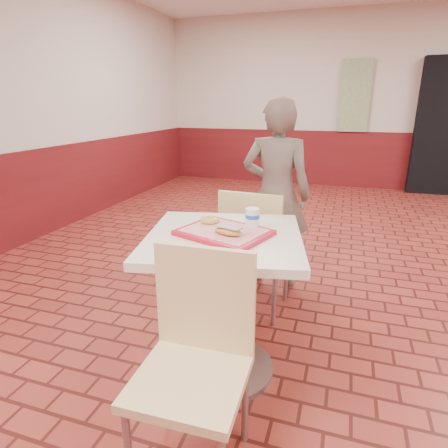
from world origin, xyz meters
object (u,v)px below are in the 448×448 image
(customer, at_px, (276,195))
(ring_donut, at_px, (210,220))
(main_table, at_px, (224,282))
(chair_main_front, at_px, (196,351))
(long_john_donut, at_px, (228,231))
(paper_cup, at_px, (252,217))
(chair_main_back, at_px, (254,247))
(serving_tray, at_px, (224,232))

(customer, xyz_separation_m, ring_donut, (-0.16, -1.14, 0.11))
(main_table, distance_m, ring_donut, 0.35)
(chair_main_front, distance_m, ring_donut, 0.76)
(main_table, relative_size, ring_donut, 8.23)
(chair_main_front, relative_size, long_john_donut, 5.82)
(main_table, height_order, paper_cup, paper_cup)
(chair_main_back, bearing_deg, main_table, 92.92)
(chair_main_front, xyz_separation_m, paper_cup, (0.06, 0.67, 0.39))
(ring_donut, height_order, long_john_donut, long_john_donut)
(chair_main_back, height_order, long_john_donut, chair_main_back)
(ring_donut, distance_m, paper_cup, 0.24)
(customer, bearing_deg, paper_cup, 93.42)
(main_table, bearing_deg, paper_cup, 44.68)
(paper_cup, bearing_deg, serving_tray, -135.32)
(chair_main_back, distance_m, customer, 0.63)
(customer, bearing_deg, main_table, 87.40)
(long_john_donut, bearing_deg, customer, 89.72)
(main_table, xyz_separation_m, paper_cup, (0.12, 0.12, 0.35))
(main_table, xyz_separation_m, chair_main_back, (0.01, 0.66, -0.04))
(customer, height_order, paper_cup, customer)
(main_table, xyz_separation_m, long_john_donut, (0.04, -0.07, 0.32))
(chair_main_front, xyz_separation_m, ring_donut, (-0.17, 0.65, 0.36))
(main_table, bearing_deg, chair_main_front, -83.96)
(chair_main_front, distance_m, chair_main_back, 1.21)
(ring_donut, bearing_deg, chair_main_back, 77.69)
(paper_cup, bearing_deg, ring_donut, -173.77)
(main_table, relative_size, chair_main_front, 0.89)
(serving_tray, distance_m, paper_cup, 0.18)
(chair_main_front, bearing_deg, paper_cup, 82.78)
(serving_tray, xyz_separation_m, long_john_donut, (0.04, -0.07, 0.04))
(customer, bearing_deg, serving_tray, 87.40)
(chair_main_front, bearing_deg, ring_donut, 103.06)
(chair_main_front, xyz_separation_m, long_john_donut, (-0.01, 0.49, 0.36))
(chair_main_front, bearing_deg, main_table, 94.22)
(customer, relative_size, serving_tray, 3.55)
(long_john_donut, height_order, paper_cup, paper_cup)
(chair_main_front, distance_m, paper_cup, 0.78)
(chair_main_front, height_order, paper_cup, paper_cup)
(main_table, xyz_separation_m, chair_main_front, (0.06, -0.55, -0.04))
(serving_tray, relative_size, ring_donut, 4.27)
(chair_main_back, bearing_deg, long_john_donut, 96.43)
(ring_donut, relative_size, long_john_donut, 0.63)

